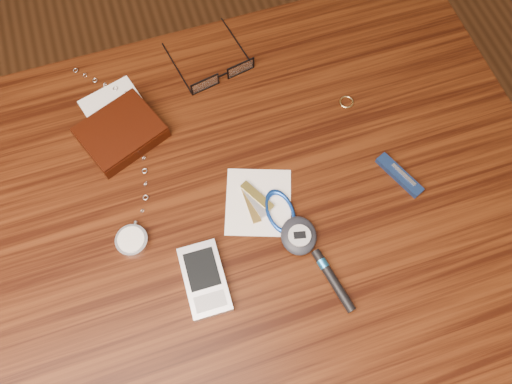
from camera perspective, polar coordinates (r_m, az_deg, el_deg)
ground at (r=1.45m, az=-2.10°, el=-13.21°), size 3.80×3.80×0.00m
desk at (r=0.82m, az=-3.62°, el=-5.45°), size 1.00×0.70×0.75m
wallet_and_card at (r=0.80m, az=-15.21°, el=6.68°), size 0.14×0.18×0.03m
eyeglasses at (r=0.83m, az=-4.02°, el=13.36°), size 0.13×0.14×0.03m
gold_ring at (r=0.82m, az=10.29°, el=10.08°), size 0.03×0.03×0.00m
pocket_watch at (r=0.73m, az=-14.04°, el=-4.44°), size 0.10×0.35×0.01m
pda_phone at (r=0.69m, az=-5.89°, el=-9.88°), size 0.06×0.10×0.02m
pedometer at (r=0.71m, az=4.90°, el=-4.99°), size 0.06×0.07×0.02m
notepad_keys at (r=0.73m, az=1.57°, el=-1.71°), size 0.12×0.13×0.01m
pocket_knife at (r=0.77m, az=16.08°, el=1.87°), size 0.05×0.08×0.01m
black_blue_pen at (r=0.70m, az=8.66°, el=-9.71°), size 0.03×0.10×0.01m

